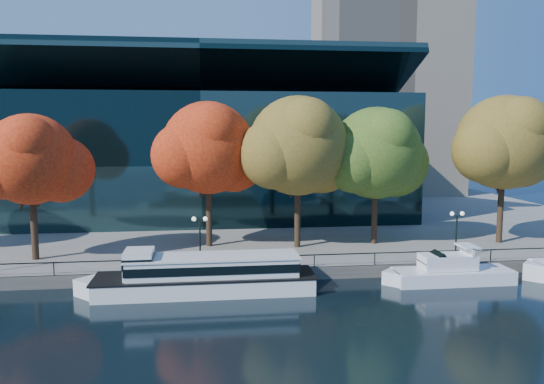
{
  "coord_description": "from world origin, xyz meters",
  "views": [
    {
      "loc": [
        -3.45,
        -37.43,
        11.94
      ],
      "look_at": [
        2.18,
        8.0,
        6.5
      ],
      "focal_mm": 35.0,
      "sensor_mm": 36.0,
      "label": 1
    }
  ],
  "objects": [
    {
      "name": "office_tower",
      "position": [
        28.0,
        55.0,
        33.02
      ],
      "size": [
        22.5,
        22.5,
        65.9
      ],
      "color": "gray",
      "rests_on": "ground"
    },
    {
      "name": "cruiser_near",
      "position": [
        15.06,
        0.74,
        0.93
      ],
      "size": [
        10.3,
        2.65,
        2.98
      ],
      "color": "white",
      "rests_on": "ground"
    },
    {
      "name": "ground",
      "position": [
        0.0,
        0.0,
        0.0
      ],
      "size": [
        160.0,
        160.0,
        0.0
      ],
      "primitive_type": "plane",
      "color": "black",
      "rests_on": "ground"
    },
    {
      "name": "lamp_1",
      "position": [
        -4.06,
        4.5,
        3.98
      ],
      "size": [
        1.26,
        0.36,
        4.03
      ],
      "color": "black",
      "rests_on": "promenade"
    },
    {
      "name": "tree_4",
      "position": [
        12.66,
        11.11,
        9.5
      ],
      "size": [
        10.88,
        8.92,
        13.04
      ],
      "color": "black",
      "rests_on": "promenade"
    },
    {
      "name": "tree_5",
      "position": [
        24.87,
        9.98,
        10.48
      ],
      "size": [
        11.22,
        9.2,
        14.16
      ],
      "color": "black",
      "rests_on": "promenade"
    },
    {
      "name": "tree_2",
      "position": [
        -3.12,
        11.88,
        10.04
      ],
      "size": [
        10.71,
        8.79,
        13.51
      ],
      "color": "black",
      "rests_on": "promenade"
    },
    {
      "name": "railing",
      "position": [
        0.0,
        3.25,
        1.94
      ],
      "size": [
        88.2,
        0.08,
        0.99
      ],
      "color": "black",
      "rests_on": "promenade"
    },
    {
      "name": "tree_1",
      "position": [
        -17.76,
        8.46,
        9.29
      ],
      "size": [
        9.45,
        7.75,
        12.24
      ],
      "color": "black",
      "rests_on": "promenade"
    },
    {
      "name": "promenade",
      "position": [
        0.0,
        36.38,
        0.5
      ],
      "size": [
        90.0,
        67.08,
        1.0
      ],
      "color": "slate",
      "rests_on": "ground"
    },
    {
      "name": "tour_boat",
      "position": [
        -4.05,
        0.65,
        1.41
      ],
      "size": [
        17.48,
        3.9,
        3.32
      ],
      "color": "white",
      "rests_on": "ground"
    },
    {
      "name": "convention_building",
      "position": [
        -4.0,
        31.79,
        8.51
      ],
      "size": [
        50.0,
        24.57,
        21.43
      ],
      "color": "black",
      "rests_on": "ground"
    },
    {
      "name": "lamp_2",
      "position": [
        17.52,
        4.5,
        3.98
      ],
      "size": [
        1.26,
        0.36,
        4.03
      ],
      "color": "black",
      "rests_on": "promenade"
    },
    {
      "name": "tree_3",
      "position": [
        5.06,
        10.42,
        10.23
      ],
      "size": [
        11.4,
        9.35,
        13.99
      ],
      "color": "black",
      "rests_on": "promenade"
    }
  ]
}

